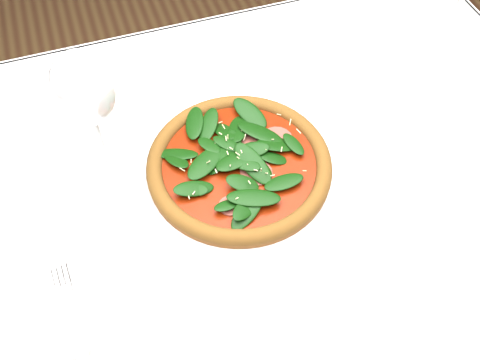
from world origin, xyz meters
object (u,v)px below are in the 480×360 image
object	(u,v)px
wine_glass	(85,91)
napkin	(76,330)
plate	(239,170)
pizza	(239,163)

from	to	relation	value
wine_glass	napkin	size ratio (longest dim) A/B	1.43
plate	wine_glass	distance (m)	0.25
plate	pizza	size ratio (longest dim) A/B	0.94
plate	napkin	bearing A→B (deg)	-148.07
wine_glass	napkin	world-z (taller)	wine_glass
plate	napkin	size ratio (longest dim) A/B	2.15
plate	napkin	distance (m)	0.32
wine_glass	napkin	xyz separation A→B (m)	(-0.09, -0.25, -0.14)
plate	pizza	world-z (taller)	pizza
wine_glass	napkin	distance (m)	0.30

